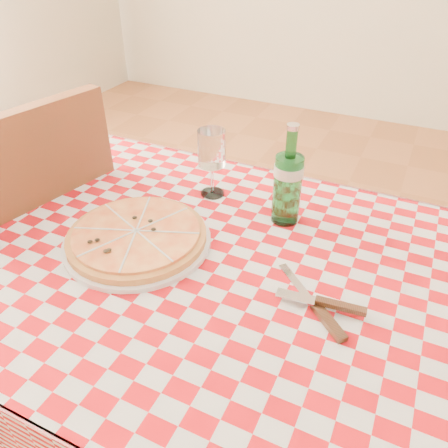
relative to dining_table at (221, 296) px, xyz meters
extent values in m
plane|color=brown|center=(0.00, 0.00, -0.66)|extent=(6.00, 6.00, 0.00)
cube|color=brown|center=(0.00, 0.00, 0.07)|extent=(1.20, 0.80, 0.04)
cylinder|color=brown|center=(-0.54, 0.34, -0.30)|extent=(0.06, 0.06, 0.71)
cylinder|color=brown|center=(0.54, 0.34, -0.30)|extent=(0.06, 0.06, 0.71)
cube|color=#A90A11|center=(0.00, 0.00, 0.09)|extent=(1.30, 0.90, 0.01)
cube|color=brown|center=(-0.74, 0.07, -0.17)|extent=(0.54, 0.54, 0.04)
cylinder|color=brown|center=(-0.51, 0.23, -0.43)|extent=(0.04, 0.04, 0.46)
cylinder|color=brown|center=(-0.89, 0.30, -0.43)|extent=(0.04, 0.04, 0.46)
cylinder|color=brown|center=(-0.59, -0.16, -0.43)|extent=(0.04, 0.04, 0.46)
cube|color=brown|center=(-0.54, 0.03, 0.10)|extent=(0.13, 0.45, 0.50)
camera|label=1|loc=(0.32, -0.65, 0.71)|focal=35.00mm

